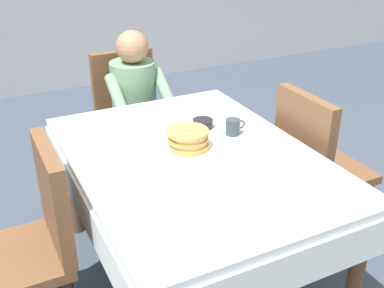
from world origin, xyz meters
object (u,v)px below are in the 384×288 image
knife_right_of_plate (224,143)px  chair_right_side (314,159)px  fork_left_of_plate (154,160)px  dining_table_main (193,171)px  plate_breakfast (189,149)px  cup_coffee (233,127)px  breakfast_stack (188,139)px  syrup_pitcher (139,140)px  bowl_butter (203,123)px  chair_diner (129,110)px  chair_left_side (35,235)px  diner_person (136,99)px  spoon_near_edge (235,181)px

knife_right_of_plate → chair_right_side: bearing=-92.3°
chair_right_side → fork_left_of_plate: (-0.96, 0.03, 0.21)m
dining_table_main → knife_right_of_plate: size_ratio=7.62×
plate_breakfast → cup_coffee: cup_coffee is taller
breakfast_stack → syrup_pitcher: size_ratio=2.68×
bowl_butter → chair_diner: bearing=96.9°
chair_left_side → cup_coffee: bearing=-83.9°
cup_coffee → syrup_pitcher: 0.50m
dining_table_main → chair_left_side: size_ratio=1.64×
bowl_butter → chair_left_side: bearing=-164.7°
diner_person → bowl_butter: bearing=98.3°
breakfast_stack → diner_person: bearing=85.2°
chair_diner → bowl_butter: size_ratio=8.45×
chair_diner → diner_person: diner_person is taller
diner_person → chair_diner: bearing=-90.0°
chair_right_side → plate_breakfast: (-0.77, 0.05, 0.22)m
diner_person → chair_right_side: diner_person is taller
syrup_pitcher → knife_right_of_plate: size_ratio=0.40×
diner_person → syrup_pitcher: size_ratio=14.00×
breakfast_stack → knife_right_of_plate: bearing=-5.5°
plate_breakfast → syrup_pitcher: (-0.20, 0.14, 0.03)m
bowl_butter → spoon_near_edge: (-0.14, -0.57, -0.02)m
dining_table_main → cup_coffee: cup_coffee is taller
diner_person → knife_right_of_plate: bearing=96.6°
dining_table_main → knife_right_of_plate: bearing=10.0°
chair_diner → fork_left_of_plate: 1.19m
chair_right_side → spoon_near_edge: bearing=-67.0°
dining_table_main → syrup_pitcher: size_ratio=19.05×
chair_right_side → bowl_butter: size_ratio=8.45×
chair_right_side → cup_coffee: chair_right_side is taller
breakfast_stack → chair_diner: bearing=85.9°
plate_breakfast → breakfast_stack: breakfast_stack is taller
dining_table_main → plate_breakfast: size_ratio=5.44×
chair_left_side → spoon_near_edge: (0.82, -0.31, 0.21)m
chair_diner → breakfast_stack: chair_diner is taller
cup_coffee → spoon_near_edge: 0.49m
plate_breakfast → fork_left_of_plate: (-0.19, -0.02, -0.01)m
knife_right_of_plate → chair_diner: bearing=6.7°
cup_coffee → knife_right_of_plate: (-0.10, -0.08, -0.04)m
spoon_near_edge → fork_left_of_plate: bearing=115.8°
chair_right_side → knife_right_of_plate: bearing=-93.4°
dining_table_main → diner_person: diner_person is taller
syrup_pitcher → knife_right_of_plate: bearing=-22.0°
chair_left_side → spoon_near_edge: bearing=-110.5°
chair_right_side → diner_person: bearing=-145.7°
fork_left_of_plate → plate_breakfast: bearing=-78.7°
chair_left_side → knife_right_of_plate: bearing=-88.0°
syrup_pitcher → spoon_near_edge: bearing=-63.4°
cup_coffee → chair_diner: bearing=101.3°
chair_left_side → bowl_butter: (0.96, 0.26, 0.23)m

